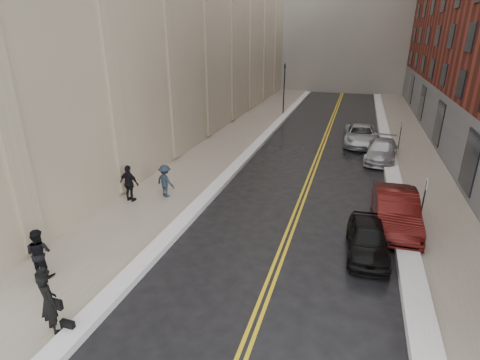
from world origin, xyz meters
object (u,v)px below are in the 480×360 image
Objects in this scene: car_silver_near at (381,151)px; pedestrian_c at (129,183)px; car_maroon at (396,210)px; car_black at (368,239)px; car_silver_far at (360,135)px; pedestrian_a at (39,253)px; pedestrian_main at (49,302)px; pedestrian_b at (165,181)px.

pedestrian_c is at bearing -131.39° from car_silver_near.
car_black is at bearing -115.37° from car_maroon.
car_silver_near is 3.92m from car_silver_far.
car_silver_far is 2.81× the size of pedestrian_c.
car_maroon is 2.78× the size of pedestrian_a.
car_black is 11.38m from pedestrian_c.
pedestrian_main reaches higher than pedestrian_c.
car_maroon is 9.68m from car_silver_near.
car_maroon is at bearing 63.63° from car_black.
pedestrian_a is at bearing -117.85° from car_silver_far.
pedestrian_c reaches higher than pedestrian_a.
car_black is at bearing -87.75° from car_silver_near.
car_black is at bearing -179.05° from pedestrian_c.
pedestrian_a reaches higher than car_maroon.
car_maroon is 14.17m from pedestrian_a.
car_maroon reaches higher than car_black.
pedestrian_b is at bearing 179.87° from car_maroon.
pedestrian_a is (-10.76, -5.03, 0.39)m from car_black.
car_black is 10.14m from pedestrian_b.
pedestrian_b reaches higher than car_maroon.
pedestrian_b is (-1.37, 9.35, -0.10)m from pedestrian_main.
car_black is at bearing -175.16° from pedestrian_b.
pedestrian_main is 1.07× the size of pedestrian_a.
car_silver_near is 2.50× the size of pedestrian_c.
car_silver_far reaches higher than car_silver_near.
car_maroon is 2.63× the size of pedestrian_c.
pedestrian_c is at bearing -89.22° from pedestrian_a.
car_black is 0.81× the size of car_silver_near.
car_black is 12.35m from car_silver_near.
car_silver_far is 2.98× the size of pedestrian_a.
pedestrian_c reaches higher than car_silver_near.
car_black is 0.72× the size of car_silver_far.
car_maroon reaches higher than car_silver_near.
pedestrian_c is (-10.85, -14.67, 0.35)m from car_silver_far.
pedestrian_main is at bearing -109.36° from car_silver_near.
pedestrian_b is at bearing -130.59° from car_silver_near.
car_maroon is at bearing -151.27° from pedestrian_a.
car_maroon is at bearing -160.26° from pedestrian_b.
pedestrian_a is (-2.27, 2.01, -0.06)m from pedestrian_main.
car_silver_near is 20.92m from pedestrian_a.
car_silver_far is 18.25m from pedestrian_c.
car_maroon is (1.15, 2.64, 0.16)m from car_black.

